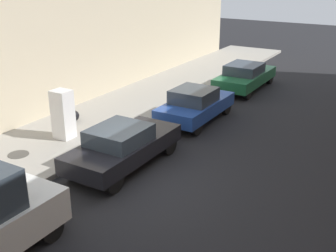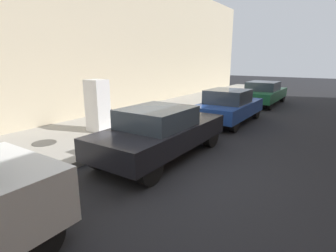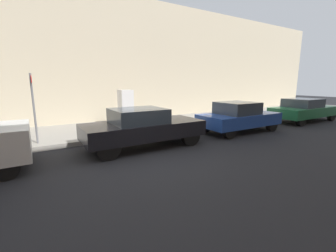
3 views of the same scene
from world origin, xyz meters
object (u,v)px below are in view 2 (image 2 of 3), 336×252
Objects in this scene: trash_bag at (111,114)px; parked_hatchback_blue at (229,106)px; parked_sedan_dark at (161,131)px; parked_sedan_green at (263,93)px; discarded_refrigerator at (98,106)px.

trash_bag is 0.11× the size of parked_hatchback_blue.
parked_sedan_dark is at bearing -26.67° from trash_bag.
parked_sedan_green is at bearing 65.07° from trash_bag.
parked_hatchback_blue is 5.65m from parked_sedan_green.
discarded_refrigerator is at bearing -57.98° from trash_bag.
parked_hatchback_blue is (3.09, 4.47, -0.35)m from discarded_refrigerator.
parked_sedan_dark is 5.02m from parked_hatchback_blue.
trash_bag is at bearing 153.33° from parked_sedan_dark.
parked_sedan_dark is 1.08× the size of parked_hatchback_blue.
discarded_refrigerator is at bearing -124.68° from parked_hatchback_blue.
parked_sedan_green is (4.02, 8.64, 0.32)m from trash_bag.
discarded_refrigerator is 3.93× the size of trash_bag.
parked_sedan_green is at bearing 90.00° from parked_hatchback_blue.
discarded_refrigerator is 0.42× the size of parked_sedan_dark.
discarded_refrigerator is at bearing -107.00° from parked_sedan_green.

